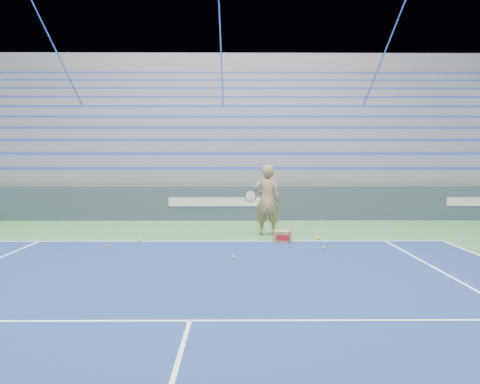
{
  "coord_description": "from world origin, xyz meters",
  "views": [
    {
      "loc": [
        0.56,
        0.89,
        1.95
      ],
      "look_at": [
        0.65,
        12.38,
        1.15
      ],
      "focal_mm": 35.0,
      "sensor_mm": 36.0,
      "label": 1
    }
  ],
  "objects": [
    {
      "name": "tennis_ball_0",
      "position": [
        2.56,
        12.13,
        0.03
      ],
      "size": [
        0.07,
        0.07,
        0.07
      ],
      "primitive_type": "sphere",
      "color": "#CAD72B",
      "rests_on": "ground"
    },
    {
      "name": "tennis_ball_2",
      "position": [
        -2.27,
        11.17,
        0.03
      ],
      "size": [
        0.07,
        0.07,
        0.07
      ],
      "primitive_type": "sphere",
      "color": "#CAD72B",
      "rests_on": "ground"
    },
    {
      "name": "tennis_ball_5",
      "position": [
        0.5,
        9.97,
        0.03
      ],
      "size": [
        0.07,
        0.07,
        0.07
      ],
      "primitive_type": "sphere",
      "color": "#CAD72B",
      "rests_on": "ground"
    },
    {
      "name": "tennis_player",
      "position": [
        1.35,
        12.93,
        0.91
      ],
      "size": [
        0.95,
        0.85,
        1.81
      ],
      "color": "tan",
      "rests_on": "ground"
    },
    {
      "name": "tennis_ball_4",
      "position": [
        2.45,
        10.9,
        0.03
      ],
      "size": [
        0.07,
        0.07,
        0.07
      ],
      "primitive_type": "sphere",
      "color": "#CAD72B",
      "rests_on": "ground"
    },
    {
      "name": "ball_box",
      "position": [
        1.63,
        11.75,
        0.14
      ],
      "size": [
        0.45,
        0.4,
        0.28
      ],
      "color": "#A47C4F",
      "rests_on": "ground"
    },
    {
      "name": "tennis_ball_3",
      "position": [
        1.83,
        12.67,
        0.03
      ],
      "size": [
        0.07,
        0.07,
        0.07
      ],
      "primitive_type": "sphere",
      "color": "#CAD72B",
      "rests_on": "ground"
    },
    {
      "name": "tennis_ball_1",
      "position": [
        -1.75,
        11.87,
        0.03
      ],
      "size": [
        0.07,
        0.07,
        0.07
      ],
      "primitive_type": "sphere",
      "color": "#CAD72B",
      "rests_on": "ground"
    },
    {
      "name": "sponsor_barrier",
      "position": [
        0.0,
        15.88,
        0.55
      ],
      "size": [
        30.0,
        0.32,
        1.1
      ],
      "color": "#3A4758",
      "rests_on": "ground"
    },
    {
      "name": "bleachers",
      "position": [
        0.0,
        21.6,
        2.36
      ],
      "size": [
        31.0,
        9.15,
        7.3
      ],
      "color": "gray",
      "rests_on": "ground"
    }
  ]
}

